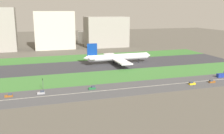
% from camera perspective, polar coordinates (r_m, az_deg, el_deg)
% --- Properties ---
extents(ground_plane, '(800.00, 800.00, 0.00)m').
position_cam_1_polar(ground_plane, '(225.39, -5.65, 0.27)').
color(ground_plane, '#5B564C').
extents(runway, '(280.00, 46.00, 0.10)m').
position_cam_1_polar(runway, '(225.38, -5.65, 0.28)').
color(runway, '#38383D').
rests_on(runway, ground_plane).
extents(grass_median_north, '(280.00, 36.00, 0.10)m').
position_cam_1_polar(grass_median_north, '(264.89, -7.46, 2.11)').
color(grass_median_north, '#3D7A33').
rests_on(grass_median_north, ground_plane).
extents(grass_median_south, '(280.00, 36.00, 0.10)m').
position_cam_1_polar(grass_median_south, '(186.51, -3.09, -2.31)').
color(grass_median_south, '#427F38').
rests_on(grass_median_south, ground_plane).
extents(highway, '(280.00, 28.00, 0.10)m').
position_cam_1_polar(highway, '(156.93, -0.21, -5.22)').
color(highway, '#4C4C4F').
rests_on(highway, ground_plane).
extents(highway_centerline, '(266.00, 0.50, 0.01)m').
position_cam_1_polar(highway_centerline, '(156.91, -0.21, -5.20)').
color(highway_centerline, silver).
rests_on(highway_centerline, highway).
extents(airliner, '(65.00, 56.00, 19.70)m').
position_cam_1_polar(airliner, '(231.27, 1.15, 2.22)').
color(airliner, white).
rests_on(airliner, runway).
extents(car_4, '(4.40, 1.80, 2.00)m').
position_cam_1_polar(car_4, '(155.21, -15.69, -5.58)').
color(car_4, '#99999E').
rests_on(car_4, highway).
extents(car_0, '(4.40, 1.80, 2.00)m').
position_cam_1_polar(car_0, '(155.99, -22.24, -5.98)').
color(car_0, brown).
rests_on(car_0, highway).
extents(truck_0, '(8.40, 2.50, 4.00)m').
position_cam_1_polar(truck_0, '(203.13, 23.71, -1.67)').
color(truck_0, navy).
rests_on(truck_0, highway).
extents(car_2, '(4.40, 1.80, 2.00)m').
position_cam_1_polar(car_2, '(185.04, 21.63, -3.06)').
color(car_2, brown).
rests_on(car_2, highway).
extents(car_1, '(4.40, 1.80, 2.00)m').
position_cam_1_polar(car_1, '(175.76, 17.60, -3.56)').
color(car_1, yellow).
rests_on(car_1, highway).
extents(car_3, '(4.40, 1.80, 2.00)m').
position_cam_1_polar(car_3, '(158.65, -4.48, -4.73)').
color(car_3, '#19662D').
rests_on(car_3, highway).
extents(traffic_light, '(0.36, 0.50, 7.20)m').
position_cam_1_polar(traffic_light, '(161.91, -15.36, -3.55)').
color(traffic_light, '#4C4C51').
rests_on(traffic_light, highway).
extents(hangar_building, '(49.06, 29.23, 47.22)m').
position_cam_1_polar(hangar_building, '(331.65, -12.93, 8.13)').
color(hangar_building, beige).
rests_on(hangar_building, ground_plane).
extents(office_tower, '(54.99, 35.54, 39.87)m').
position_cam_1_polar(office_tower, '(343.97, -1.39, 7.99)').
color(office_tower, '#9E998E').
rests_on(office_tower, ground_plane).
extents(fuel_tank_west, '(21.97, 21.97, 17.87)m').
position_cam_1_polar(fuel_tank_west, '(379.43, -10.49, 6.56)').
color(fuel_tank_west, silver).
rests_on(fuel_tank_west, ground_plane).
extents(fuel_tank_centre, '(23.77, 23.77, 17.29)m').
position_cam_1_polar(fuel_tank_centre, '(384.11, -6.03, 6.73)').
color(fuel_tank_centre, silver).
rests_on(fuel_tank_centre, ground_plane).
extents(fuel_tank_east, '(23.34, 23.34, 12.39)m').
position_cam_1_polar(fuel_tank_east, '(392.32, -1.14, 6.56)').
color(fuel_tank_east, silver).
rests_on(fuel_tank_east, ground_plane).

